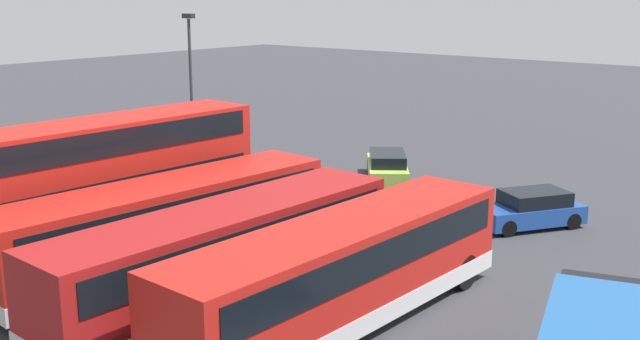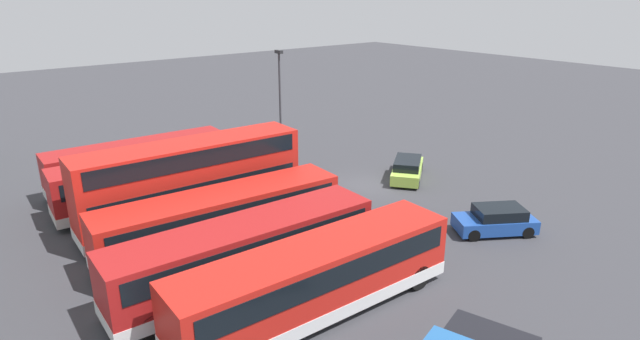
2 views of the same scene
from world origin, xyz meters
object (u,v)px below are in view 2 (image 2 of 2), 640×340
object	(u,v)px
bus_single_deck_near_end	(317,277)
bus_single_deck_fifth	(161,177)
car_hatchback_silver	(496,220)
bus_single_deck_third	(222,219)
bus_double_decker_fourth	(192,180)
lamp_post_tall	(280,94)
bus_single_deck_second	(246,252)
car_small_green	(407,169)
bus_single_deck_sixth	(140,163)

from	to	relation	value
bus_single_deck_near_end	bus_single_deck_fifth	size ratio (longest dim) A/B	0.99
car_hatchback_silver	bus_single_deck_third	bearing A→B (deg)	58.47
bus_double_decker_fourth	bus_single_deck_fifth	size ratio (longest dim) A/B	1.00
lamp_post_tall	bus_double_decker_fourth	bearing A→B (deg)	125.08
bus_single_deck_second	lamp_post_tall	size ratio (longest dim) A/B	1.52
bus_double_decker_fourth	lamp_post_tall	size ratio (longest dim) A/B	1.55
bus_single_deck_near_end	lamp_post_tall	distance (m)	21.98
car_hatchback_silver	car_small_green	bearing A→B (deg)	-17.06
bus_double_decker_fourth	lamp_post_tall	xyz separation A→B (m)	(7.87, -11.20, 2.13)
bus_single_deck_third	bus_single_deck_fifth	world-z (taller)	same
bus_single_deck_second	car_small_green	xyz separation A→B (m)	(4.74, -15.35, -0.92)
car_hatchback_silver	lamp_post_tall	size ratio (longest dim) A/B	0.56
bus_single_deck_fifth	bus_single_deck_sixth	world-z (taller)	same
bus_single_deck_near_end	car_small_green	bearing A→B (deg)	-60.25
car_small_green	lamp_post_tall	xyz separation A→B (m)	(10.47, 2.99, 3.88)
bus_single_deck_second	car_small_green	world-z (taller)	bus_single_deck_second
bus_double_decker_fourth	bus_single_deck_fifth	distance (m)	3.79
bus_single_deck_second	bus_single_deck_sixth	xyz separation A→B (m)	(14.50, -0.97, -0.00)
bus_single_deck_second	car_hatchback_silver	xyz separation A→B (m)	(-3.68, -12.77, -0.92)
bus_single_deck_near_end	bus_double_decker_fourth	distance (m)	10.79
car_hatchback_silver	bus_single_deck_sixth	bearing A→B (deg)	32.99
bus_single_deck_second	bus_single_deck_third	world-z (taller)	same
car_small_green	lamp_post_tall	bearing A→B (deg)	15.94
bus_single_deck_sixth	car_hatchback_silver	distance (m)	21.69
bus_single_deck_near_end	bus_single_deck_third	bearing A→B (deg)	1.78
bus_single_deck_fifth	car_small_green	world-z (taller)	bus_single_deck_fifth
bus_single_deck_second	car_hatchback_silver	world-z (taller)	bus_single_deck_second
bus_single_deck_second	bus_single_deck_near_end	bearing A→B (deg)	-162.49
bus_single_deck_fifth	car_small_green	xyz separation A→B (m)	(-6.29, -14.47, -0.92)
bus_single_deck_near_end	bus_double_decker_fourth	bearing A→B (deg)	-0.45
bus_single_deck_sixth	bus_single_deck_near_end	bearing A→B (deg)	-179.66
bus_single_deck_near_end	bus_single_deck_second	size ratio (longest dim) A/B	1.01
bus_single_deck_third	bus_single_deck_fifth	xyz separation A→B (m)	(7.41, -0.03, -0.00)
bus_single_deck_fifth	car_small_green	bearing A→B (deg)	-113.49
car_hatchback_silver	car_small_green	world-z (taller)	same
bus_single_deck_sixth	car_small_green	size ratio (longest dim) A/B	2.38
bus_single_deck_third	bus_double_decker_fourth	world-z (taller)	bus_double_decker_fourth
bus_single_deck_sixth	lamp_post_tall	xyz separation A→B (m)	(0.71, -11.40, 2.96)
car_small_green	lamp_post_tall	distance (m)	11.55
bus_single_deck_third	bus_single_deck_sixth	world-z (taller)	same
bus_single_deck_fifth	car_hatchback_silver	xyz separation A→B (m)	(-14.71, -11.88, -0.92)
bus_single_deck_near_end	bus_single_deck_third	distance (m)	7.04
bus_single_deck_near_end	bus_single_deck_second	world-z (taller)	same
bus_single_deck_near_end	bus_single_deck_sixth	world-z (taller)	same
bus_single_deck_second	lamp_post_tall	distance (m)	19.82
bus_single_deck_second	bus_single_deck_sixth	size ratio (longest dim) A/B	1.05
bus_single_deck_fifth	lamp_post_tall	bearing A→B (deg)	-70.00
bus_double_decker_fourth	bus_single_deck_sixth	size ratio (longest dim) A/B	1.07
bus_single_deck_fifth	bus_single_deck_sixth	bearing A→B (deg)	-1.34
bus_double_decker_fourth	lamp_post_tall	bearing A→B (deg)	-54.92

